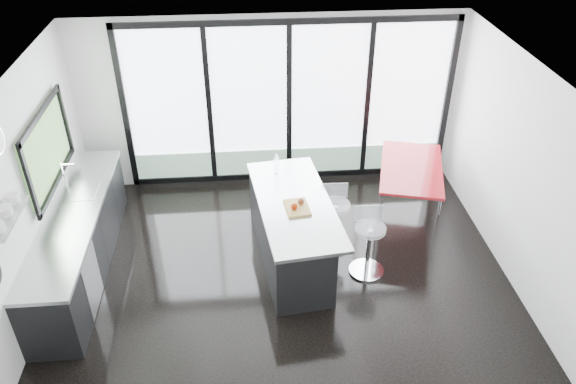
{
  "coord_description": "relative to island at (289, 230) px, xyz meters",
  "views": [
    {
      "loc": [
        -0.41,
        -5.66,
        5.08
      ],
      "look_at": [
        0.1,
        0.3,
        1.15
      ],
      "focal_mm": 35.0,
      "sensor_mm": 36.0,
      "label": 1
    }
  ],
  "objects": [
    {
      "name": "floor",
      "position": [
        -0.12,
        -0.39,
        -0.47
      ],
      "size": [
        6.0,
        5.0,
        0.0
      ],
      "primitive_type": "cube",
      "color": "black",
      "rests_on": "ground"
    },
    {
      "name": "ceiling",
      "position": [
        -0.12,
        -0.39,
        2.33
      ],
      "size": [
        6.0,
        5.0,
        0.0
      ],
      "primitive_type": "cube",
      "color": "white",
      "rests_on": "wall_back"
    },
    {
      "name": "wall_back",
      "position": [
        0.15,
        2.07,
        0.8
      ],
      "size": [
        6.0,
        0.09,
        2.8
      ],
      "color": "silver",
      "rests_on": "ground"
    },
    {
      "name": "wall_front",
      "position": [
        -0.12,
        -2.89,
        0.93
      ],
      "size": [
        6.0,
        0.0,
        2.8
      ],
      "primitive_type": "cube",
      "color": "silver",
      "rests_on": "ground"
    },
    {
      "name": "wall_left",
      "position": [
        -3.1,
        -0.12,
        1.09
      ],
      "size": [
        0.26,
        5.0,
        2.8
      ],
      "color": "silver",
      "rests_on": "ground"
    },
    {
      "name": "wall_right",
      "position": [
        2.88,
        -0.39,
        0.93
      ],
      "size": [
        0.0,
        5.0,
        2.8
      ],
      "primitive_type": "cube",
      "color": "silver",
      "rests_on": "ground"
    },
    {
      "name": "counter_cabinets",
      "position": [
        -2.8,
        0.0,
        -0.0
      ],
      "size": [
        0.69,
        3.24,
        1.36
      ],
      "color": "black",
      "rests_on": "floor"
    },
    {
      "name": "island",
      "position": [
        0.0,
        0.0,
        0.0
      ],
      "size": [
        1.2,
        2.35,
        1.2
      ],
      "color": "black",
      "rests_on": "floor"
    },
    {
      "name": "bar_stool_near",
      "position": [
        1.02,
        -0.39,
        -0.09
      ],
      "size": [
        0.48,
        0.48,
        0.75
      ],
      "primitive_type": "cylinder",
      "rotation": [
        0.0,
        0.0,
        -0.01
      ],
      "color": "silver",
      "rests_on": "floor"
    },
    {
      "name": "bar_stool_far",
      "position": [
        0.66,
        0.19,
        -0.1
      ],
      "size": [
        0.48,
        0.48,
        0.74
      ],
      "primitive_type": "cylinder",
      "rotation": [
        0.0,
        0.0,
        -0.04
      ],
      "color": "silver",
      "rests_on": "floor"
    },
    {
      "name": "red_table",
      "position": [
        1.9,
        0.9,
        -0.05
      ],
      "size": [
        1.26,
        1.73,
        0.83
      ],
      "primitive_type": "cube",
      "rotation": [
        0.0,
        0.0,
        -0.26
      ],
      "color": "maroon",
      "rests_on": "floor"
    }
  ]
}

